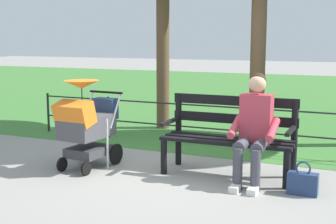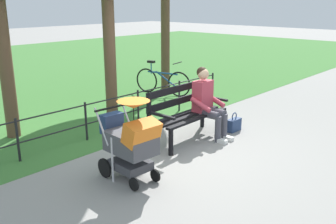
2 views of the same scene
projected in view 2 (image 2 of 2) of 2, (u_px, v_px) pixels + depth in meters
name	position (u px, v px, depth m)	size (l,w,h in m)	color
ground_plane	(167.00, 149.00, 6.35)	(60.00, 60.00, 0.00)	gray
park_bench	(185.00, 111.00, 6.71)	(1.61, 0.62, 0.96)	black
person_on_bench	(207.00, 101.00, 6.77)	(0.54, 0.74, 1.28)	#42424C
stroller	(131.00, 140.00, 5.12)	(0.55, 0.91, 1.15)	black
handbag	(234.00, 125.00, 7.22)	(0.32, 0.14, 0.37)	navy
park_fence	(114.00, 111.00, 7.11)	(6.37, 0.04, 0.70)	black
bicycle	(162.00, 81.00, 9.99)	(0.50, 1.63, 0.89)	black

